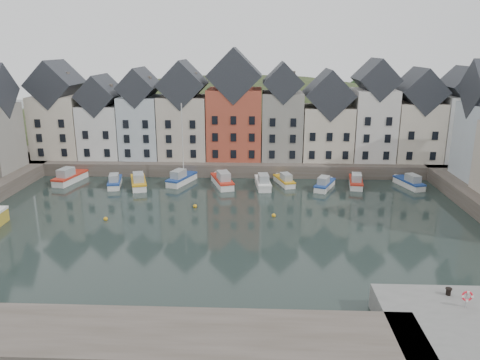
# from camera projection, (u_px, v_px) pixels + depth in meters

# --- Properties ---
(ground) EXTENTS (260.00, 260.00, 0.00)m
(ground) POSITION_uv_depth(u_px,v_px,m) (221.00, 232.00, 52.08)
(ground) COLOR black
(ground) RESTS_ON ground
(far_quay) EXTENTS (90.00, 16.00, 2.00)m
(far_quay) POSITION_uv_depth(u_px,v_px,m) (235.00, 160.00, 80.61)
(far_quay) COLOR #473F37
(far_quay) RESTS_ON ground
(near_wall) EXTENTS (50.00, 6.00, 2.00)m
(near_wall) POSITION_uv_depth(u_px,v_px,m) (44.00, 341.00, 31.08)
(near_wall) COLOR #473F37
(near_wall) RESTS_ON ground
(hillside) EXTENTS (153.60, 70.40, 64.00)m
(hillside) POSITION_uv_depth(u_px,v_px,m) (241.00, 212.00, 110.81)
(hillside) COLOR #222E17
(hillside) RESTS_ON ground
(far_terrace) EXTENTS (72.37, 8.16, 17.78)m
(far_terrace) POSITION_uv_depth(u_px,v_px,m) (254.00, 116.00, 76.39)
(far_terrace) COLOR beige
(far_terrace) RESTS_ON far_quay
(mooring_buoys) EXTENTS (20.50, 5.50, 0.50)m
(mooring_buoys) POSITION_uv_depth(u_px,v_px,m) (192.00, 213.00, 57.32)
(mooring_buoys) COLOR gold
(mooring_buoys) RESTS_ON ground
(boat_a) EXTENTS (3.43, 7.04, 2.59)m
(boat_a) POSITION_uv_depth(u_px,v_px,m) (70.00, 177.00, 70.73)
(boat_a) COLOR silver
(boat_a) RESTS_ON ground
(boat_b) EXTENTS (2.91, 5.88, 2.16)m
(boat_b) POSITION_uv_depth(u_px,v_px,m) (115.00, 182.00, 68.85)
(boat_b) COLOR silver
(boat_b) RESTS_ON ground
(boat_c) EXTENTS (3.81, 6.78, 2.49)m
(boat_c) POSITION_uv_depth(u_px,v_px,m) (139.00, 182.00, 68.37)
(boat_c) COLOR silver
(boat_c) RESTS_ON ground
(boat_d) EXTENTS (4.07, 6.64, 12.14)m
(boat_d) POSITION_uv_depth(u_px,v_px,m) (181.00, 178.00, 70.19)
(boat_d) COLOR silver
(boat_d) RESTS_ON ground
(boat_e) EXTENTS (4.06, 7.02, 2.58)m
(boat_e) POSITION_uv_depth(u_px,v_px,m) (222.00, 181.00, 68.89)
(boat_e) COLOR silver
(boat_e) RESTS_ON ground
(boat_f) EXTENTS (2.53, 6.27, 2.35)m
(boat_f) POSITION_uv_depth(u_px,v_px,m) (263.00, 183.00, 68.24)
(boat_f) COLOR silver
(boat_f) RESTS_ON ground
(boat_g) EXTENTS (3.21, 5.59, 2.05)m
(boat_g) POSITION_uv_depth(u_px,v_px,m) (284.00, 181.00, 69.59)
(boat_g) COLOR silver
(boat_g) RESTS_ON ground
(boat_h) EXTENTS (3.80, 5.85, 2.16)m
(boat_h) POSITION_uv_depth(u_px,v_px,m) (325.00, 185.00, 67.52)
(boat_h) COLOR silver
(boat_h) RESTS_ON ground
(boat_i) EXTENTS (2.71, 6.13, 2.27)m
(boat_i) POSITION_uv_depth(u_px,v_px,m) (356.00, 182.00, 68.79)
(boat_i) COLOR silver
(boat_i) RESTS_ON ground
(boat_j) EXTENTS (3.43, 6.09, 2.23)m
(boat_j) POSITION_uv_depth(u_px,v_px,m) (410.00, 183.00, 68.42)
(boat_j) COLOR silver
(boat_j) RESTS_ON ground
(mooring_bollard) EXTENTS (0.48, 0.48, 0.56)m
(mooring_bollard) POSITION_uv_depth(u_px,v_px,m) (449.00, 291.00, 34.85)
(mooring_bollard) COLOR black
(mooring_bollard) RESTS_ON near_quay
(life_ring_post) EXTENTS (0.80, 0.17, 1.30)m
(life_ring_post) POSITION_uv_depth(u_px,v_px,m) (467.00, 296.00, 33.04)
(life_ring_post) COLOR gray
(life_ring_post) RESTS_ON near_quay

